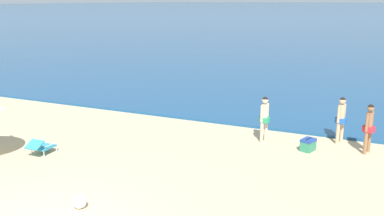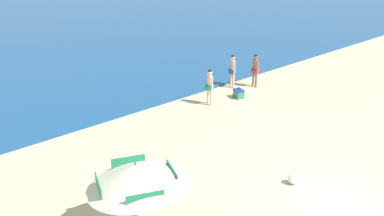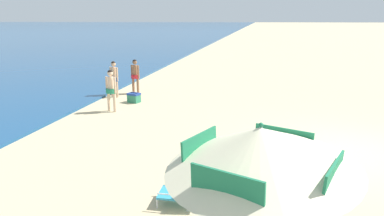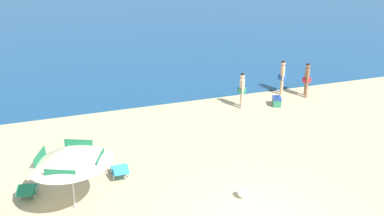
# 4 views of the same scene
# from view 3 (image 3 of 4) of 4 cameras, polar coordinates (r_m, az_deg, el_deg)

# --- Properties ---
(ground_plane) EXTENTS (800.00, 800.00, 0.00)m
(ground_plane) POSITION_cam_3_polar(r_m,az_deg,el_deg) (10.01, 24.84, -6.75)
(ground_plane) COLOR tan
(beach_umbrella_striped_main) EXTENTS (3.51, 3.51, 2.22)m
(beach_umbrella_striped_main) POSITION_cam_3_polar(r_m,az_deg,el_deg) (4.42, 11.14, -6.58)
(beach_umbrella_striped_main) COLOR silver
(beach_umbrella_striped_main) RESTS_ON ground
(lounge_chair_under_umbrella) EXTENTS (0.59, 0.90, 0.52)m
(lounge_chair_under_umbrella) POSITION_cam_3_polar(r_m,az_deg,el_deg) (6.67, -1.63, -13.44)
(lounge_chair_under_umbrella) COLOR teal
(lounge_chair_under_umbrella) RESTS_ON ground
(person_standing_near_shore) EXTENTS (0.39, 0.45, 1.60)m
(person_standing_near_shore) POSITION_cam_3_polar(r_m,az_deg,el_deg) (16.34, -9.37, 5.57)
(person_standing_near_shore) COLOR #8C6042
(person_standing_near_shore) RESTS_ON ground
(person_standing_beside) EXTENTS (0.39, 0.46, 1.58)m
(person_standing_beside) POSITION_cam_3_polar(r_m,az_deg,el_deg) (13.25, -13.24, 3.29)
(person_standing_beside) COLOR beige
(person_standing_beside) RESTS_ON ground
(person_wading_in) EXTENTS (0.39, 0.45, 1.60)m
(person_wading_in) POSITION_cam_3_polar(r_m,az_deg,el_deg) (15.77, -12.76, 5.10)
(person_wading_in) COLOR #D8A87F
(person_wading_in) RESTS_ON ground
(cooler_box) EXTENTS (0.49, 0.58, 0.43)m
(cooler_box) POSITION_cam_3_polar(r_m,az_deg,el_deg) (14.68, -9.56, 1.70)
(cooler_box) COLOR #2D7F5B
(cooler_box) RESTS_ON ground
(beach_ball) EXTENTS (0.34, 0.34, 0.34)m
(beach_ball) POSITION_cam_3_polar(r_m,az_deg,el_deg) (9.75, 16.66, -5.49)
(beach_ball) COLOR white
(beach_ball) RESTS_ON ground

